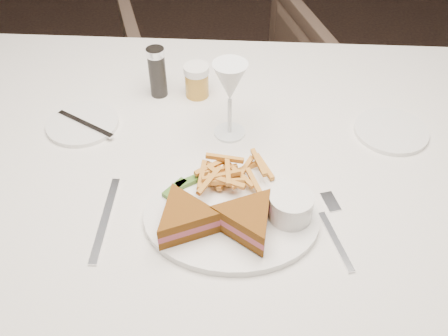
% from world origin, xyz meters
% --- Properties ---
extents(ground, '(5.00, 5.00, 0.00)m').
position_xyz_m(ground, '(0.00, 0.00, 0.00)').
color(ground, black).
rests_on(ground, ground).
extents(table, '(1.60, 1.10, 0.75)m').
position_xyz_m(table, '(-0.08, -0.38, 0.38)').
color(table, silver).
rests_on(table, ground).
extents(chair_far, '(0.86, 0.84, 0.70)m').
position_xyz_m(chair_far, '(-0.17, 0.49, 0.35)').
color(chair_far, '#48372C').
rests_on(chair_far, ground).
extents(table_setting, '(0.84, 0.61, 0.18)m').
position_xyz_m(table_setting, '(-0.08, -0.42, 0.79)').
color(table_setting, white).
rests_on(table_setting, table).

